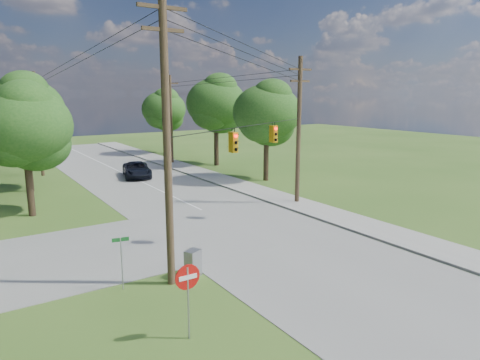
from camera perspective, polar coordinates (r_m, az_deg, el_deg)
ground at (r=20.74m, az=3.26°, el=-11.04°), size 140.00×140.00×0.00m
main_road at (r=25.66m, az=0.19°, el=-6.52°), size 10.00×100.00×0.03m
sidewalk_east at (r=29.71m, az=11.06°, el=-4.14°), size 2.60×100.00×0.12m
pole_sw at (r=17.27m, az=-9.74°, el=5.65°), size 2.00×0.32×12.00m
pole_ne at (r=31.09m, az=7.84°, el=6.79°), size 2.00×0.32×10.50m
pole_north_e at (r=49.80m, az=-9.17°, el=8.05°), size 2.00×0.32×10.00m
pole_north_w at (r=45.90m, az=-25.31°, el=6.84°), size 2.00×0.32×10.00m
power_lines at (r=29.89m, az=-7.76°, el=13.68°), size 13.93×29.62×4.93m
traffic_signals at (r=24.37m, az=2.04°, el=5.71°), size 4.91×3.27×1.05m
tree_w_near at (r=30.62m, az=-26.89°, el=6.46°), size 6.00×6.00×8.40m
tree_w_mid at (r=38.64m, az=-26.92°, el=8.21°), size 6.40×6.40×9.22m
tree_e_near at (r=39.20m, az=3.57°, el=8.95°), size 6.20×6.20×8.81m
tree_e_mid at (r=47.81m, az=-3.24°, el=10.18°), size 6.60×6.60×9.64m
tree_e_far at (r=58.13m, az=-10.12°, el=9.26°), size 5.80×5.80×8.32m
car_main_north at (r=42.33m, az=-13.59°, el=1.35°), size 3.63×5.67×1.46m
control_cabinet at (r=19.23m, az=-6.28°, el=-10.98°), size 0.82×0.73×1.22m
do_not_enter_sign at (r=14.24m, az=-6.98°, el=-13.79°), size 0.86×0.08×2.59m
street_name_sign at (r=18.27m, az=-15.54°, el=-9.69°), size 0.67×0.16×2.24m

